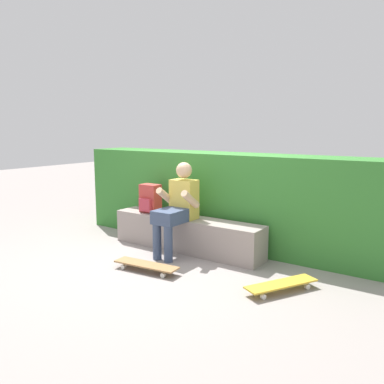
{
  "coord_description": "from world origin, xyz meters",
  "views": [
    {
      "loc": [
        3.07,
        -3.86,
        1.65
      ],
      "look_at": [
        0.04,
        0.48,
        0.8
      ],
      "focal_mm": 37.38,
      "sensor_mm": 36.0,
      "label": 1
    }
  ],
  "objects": [
    {
      "name": "skateboard_beside_bench",
      "position": [
        1.61,
        -0.18,
        0.07
      ],
      "size": [
        0.56,
        0.8,
        0.09
      ],
      "color": "gold",
      "rests_on": "ground"
    },
    {
      "name": "ground_plane",
      "position": [
        0.0,
        0.0,
        0.0
      ],
      "size": [
        24.0,
        24.0,
        0.0
      ],
      "primitive_type": "plane",
      "color": "gray"
    },
    {
      "name": "skateboard_near_person",
      "position": [
        0.09,
        -0.53,
        0.07
      ],
      "size": [
        0.82,
        0.28,
        0.09
      ],
      "color": "olive",
      "rests_on": "ground"
    },
    {
      "name": "bench_main",
      "position": [
        0.0,
        0.4,
        0.23
      ],
      "size": [
        2.22,
        0.4,
        0.45
      ],
      "color": "gray",
      "rests_on": "ground"
    },
    {
      "name": "backpack_on_bench",
      "position": [
        -0.63,
        0.39,
        0.65
      ],
      "size": [
        0.28,
        0.23,
        0.4
      ],
      "color": "#B23833",
      "rests_on": "bench_main"
    },
    {
      "name": "hedge_row",
      "position": [
        0.25,
        1.01,
        0.65
      ],
      "size": [
        4.7,
        0.67,
        1.3
      ],
      "color": "#33792F",
      "rests_on": "ground"
    },
    {
      "name": "person_skater",
      "position": [
        0.01,
        0.19,
        0.65
      ],
      "size": [
        0.49,
        0.62,
        1.2
      ],
      "color": "gold",
      "rests_on": "ground"
    }
  ]
}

